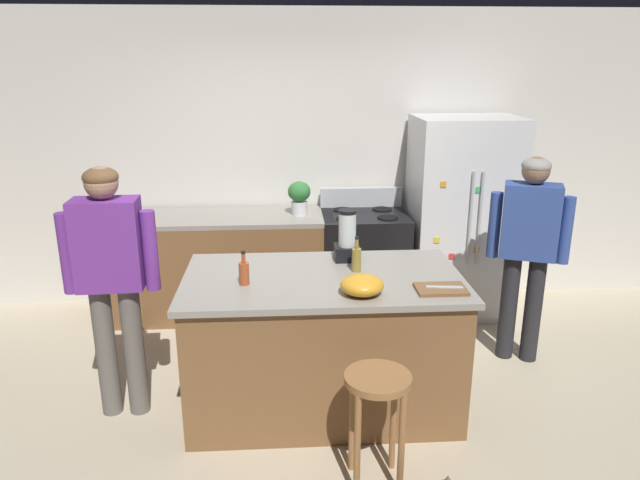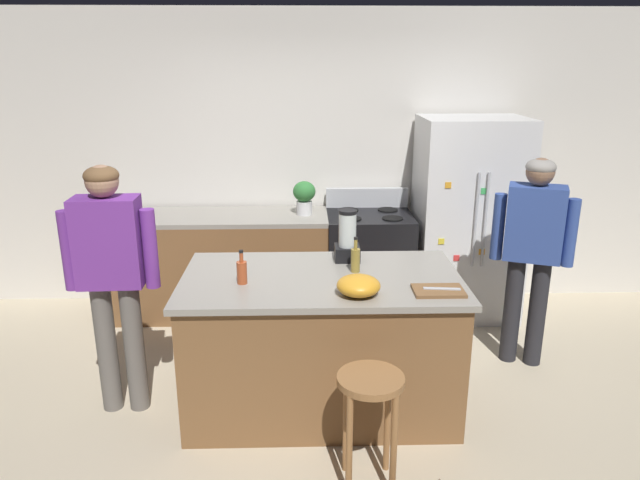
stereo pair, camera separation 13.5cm
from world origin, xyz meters
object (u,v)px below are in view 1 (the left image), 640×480
Objects in this scene: bottle_vinegar at (356,259)px; refrigerator at (461,218)px; chef_knife at (444,287)px; stove_range at (364,262)px; kitchen_island at (323,342)px; person_by_sink_right at (528,241)px; blender_appliance at (347,239)px; person_by_island_left at (111,270)px; potted_plant at (299,196)px; bottle_cooking_sauce at (244,272)px; mixing_bowl at (362,285)px; cutting_board at (441,289)px; bar_stool at (377,400)px.

refrigerator is at bearing 51.46° from bottle_vinegar.
bottle_vinegar is at bearing 149.25° from chef_knife.
kitchen_island is at bearing -107.48° from stove_range.
blender_appliance is (-1.38, -0.24, 0.12)m from person_by_sink_right.
person_by_island_left reaches higher than bottle_vinegar.
potted_plant is 1.39× the size of bottle_cooking_sauce.
person_by_sink_right is 6.17× the size of mixing_bowl.
bottle_vinegar is at bearing -77.40° from potted_plant.
person_by_sink_right is (2.89, 0.55, -0.04)m from person_by_island_left.
refrigerator is 2.14m from mixing_bowl.
mixing_bowl is 0.86× the size of cutting_board.
cutting_board is (0.69, -0.29, 0.47)m from kitchen_island.
bottle_cooking_sauce is at bearing 177.82° from chef_knife.
bar_stool is 2.60× the size of mixing_bowl.
person_by_island_left is at bearing -150.75° from refrigerator.
mixing_bowl reaches higher than bar_stool.
refrigerator reaches higher than chef_knife.
bottle_vinegar reaches higher than bar_stool.
person_by_island_left is at bearing -177.00° from bottle_vinegar.
mixing_bowl is at bearing -80.42° from potted_plant.
potted_plant is (-1.46, 0.05, 0.21)m from refrigerator.
person_by_island_left reaches higher than kitchen_island.
person_by_island_left is 7.54× the size of chef_knife.
stove_range is 5.16× the size of bottle_cooking_sauce.
stove_range is 1.88m from cutting_board.
mixing_bowl is at bearing -88.03° from blender_appliance.
bar_stool is at bearing -43.28° from bottle_cooking_sauce.
person_by_island_left is 5.53× the size of potted_plant.
refrigerator is 1.61× the size of stove_range.
bottle_cooking_sauce is at bearing -165.38° from bottle_vinegar.
person_by_island_left is 1.55m from bottle_vinegar.
refrigerator is at bearing 57.67° from mixing_bowl.
bar_stool is 1.01m from bottle_vinegar.
refrigerator is 6.91× the size of mixing_bowl.
blender_appliance is at bearing 31.71° from bottle_cooking_sauce.
person_by_island_left is at bearing 179.98° from kitchen_island.
person_by_island_left reaches higher than bar_stool.
bar_stool is (-1.12, -2.29, -0.37)m from refrigerator.
kitchen_island is 0.74m from bottle_cooking_sauce.
stove_range is (-0.87, 0.02, -0.42)m from refrigerator.
potted_plant is 2.01m from cutting_board.
cutting_board is (0.47, -0.37, -0.08)m from bottle_vinegar.
chef_knife is at bearing 2.59° from mixing_bowl.
bottle_cooking_sauce is 0.74m from bottle_vinegar.
stove_range is 3.71× the size of cutting_board.
chef_knife is (0.52, -0.60, -0.13)m from blender_appliance.
kitchen_island is at bearing -160.01° from bottle_vinegar.
refrigerator is 1.12× the size of person_by_sink_right.
bottle_vinegar reaches higher than kitchen_island.
bar_stool is 2.85× the size of bottle_vinegar.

